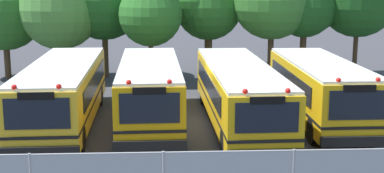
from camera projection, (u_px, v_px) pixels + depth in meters
ground_plane at (194, 124)px, 22.82m from camera, size 160.00×160.00×0.00m
school_bus_0 at (63, 91)px, 22.35m from camera, size 2.87×10.67×2.73m
school_bus_1 at (150, 90)px, 22.52m from camera, size 2.75×9.66×2.75m
school_bus_2 at (239, 92)px, 22.44m from camera, size 2.79×11.41×2.65m
school_bus_3 at (320, 89)px, 22.83m from camera, size 2.59×9.25×2.73m
tree_0 at (2, 11)px, 32.40m from camera, size 4.86×4.86×6.58m
tree_1 at (61, 10)px, 31.81m from camera, size 4.79×4.79×6.64m
tree_3 at (150, 14)px, 30.62m from camera, size 3.61×3.61×5.80m
tree_4 at (204, 5)px, 32.65m from camera, size 4.44×4.09×6.38m
tree_6 at (307, 8)px, 32.05m from camera, size 3.80×3.70×6.24m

